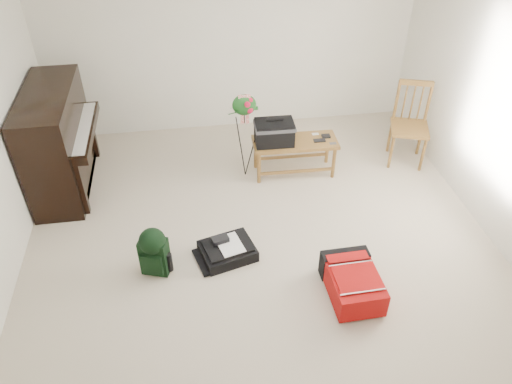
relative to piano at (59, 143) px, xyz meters
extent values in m
cube|color=#BEB299|center=(2.19, -1.60, -0.60)|extent=(5.00, 5.50, 0.01)
cube|color=white|center=(2.19, -1.60, 1.90)|extent=(5.00, 5.50, 0.01)
cube|color=white|center=(2.19, 1.15, 0.65)|extent=(5.00, 0.04, 2.50)
cube|color=black|center=(-0.01, 0.00, 0.03)|extent=(0.55, 1.50, 1.25)
cube|color=black|center=(0.29, 0.00, 0.13)|extent=(0.28, 1.30, 0.10)
cube|color=white|center=(0.29, 0.00, 0.18)|extent=(0.22, 1.20, 0.02)
cube|color=black|center=(0.04, 0.00, -0.55)|extent=(0.45, 1.30, 0.10)
cube|color=brown|center=(2.82, -0.18, -0.15)|extent=(1.06, 0.45, 0.04)
cylinder|color=brown|center=(2.35, -0.35, -0.38)|extent=(0.05, 0.05, 0.43)
cylinder|color=brown|center=(2.35, -0.02, -0.38)|extent=(0.05, 0.05, 0.43)
cylinder|color=brown|center=(3.29, -0.35, -0.38)|extent=(0.05, 0.05, 0.43)
cylinder|color=brown|center=(3.29, -0.02, -0.38)|extent=(0.05, 0.05, 0.43)
cube|color=brown|center=(4.32, -0.15, -0.11)|extent=(0.58, 0.58, 0.04)
cylinder|color=brown|center=(4.13, -0.35, -0.36)|extent=(0.04, 0.04, 0.47)
cylinder|color=brown|center=(4.13, 0.05, -0.36)|extent=(0.04, 0.04, 0.47)
cylinder|color=brown|center=(4.52, -0.35, -0.36)|extent=(0.04, 0.04, 0.47)
cylinder|color=brown|center=(4.52, 0.05, -0.36)|extent=(0.04, 0.04, 0.47)
cube|color=brown|center=(4.32, 0.05, 0.43)|extent=(0.41, 0.17, 0.07)
cylinder|color=brown|center=(4.13, 0.05, 0.17)|extent=(0.04, 0.04, 0.57)
cylinder|color=brown|center=(4.52, 0.05, 0.17)|extent=(0.04, 0.04, 0.57)
cube|color=#AD070E|center=(2.94, -2.26, -0.45)|extent=(0.47, 0.69, 0.26)
cube|color=black|center=(2.94, -2.00, -0.45)|extent=(0.48, 0.16, 0.28)
cube|color=#AD070E|center=(2.94, -2.31, -0.31)|extent=(0.41, 0.40, 0.02)
cube|color=silver|center=(2.94, -2.50, -0.30)|extent=(0.43, 0.02, 0.01)
cube|color=black|center=(1.81, -1.56, -0.53)|extent=(0.63, 0.55, 0.13)
cube|color=black|center=(1.81, -1.56, -0.45)|extent=(0.55, 0.47, 0.03)
cube|color=white|center=(1.83, -1.58, -0.43)|extent=(0.31, 0.37, 0.01)
cube|color=black|center=(1.76, -1.50, -0.40)|extent=(0.19, 0.15, 0.05)
cube|color=black|center=(1.08, -1.66, -0.39)|extent=(0.31, 0.24, 0.41)
cube|color=black|center=(1.08, -1.76, -0.42)|extent=(0.22, 0.11, 0.24)
sphere|color=black|center=(1.08, -1.66, -0.19)|extent=(0.26, 0.26, 0.26)
cube|color=black|center=(1.01, -1.57, -0.40)|extent=(0.04, 0.04, 0.36)
cube|color=black|center=(1.14, -1.57, -0.40)|extent=(0.04, 0.04, 0.36)
cylinder|color=black|center=(2.20, -0.14, 0.31)|extent=(0.01, 0.01, 0.30)
ellipsoid|color=#19511B|center=(2.20, -0.14, 0.40)|extent=(0.28, 0.20, 0.26)
cube|color=red|center=(2.20, -0.16, 0.49)|extent=(0.14, 0.05, 0.08)
camera|label=1|loc=(1.53, -5.30, 3.17)|focal=35.00mm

